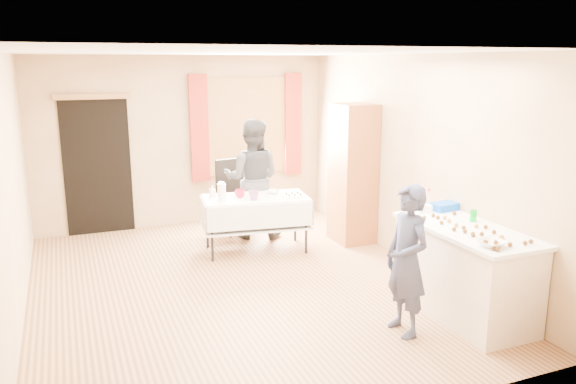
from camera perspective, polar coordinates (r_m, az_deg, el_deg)
name	(u,v)px	position (r m, az deg, el deg)	size (l,w,h in m)	color
floor	(239,286)	(6.57, -5.01, -9.46)	(4.50, 5.50, 0.02)	#9E7047
ceiling	(234,51)	(6.07, -5.52, 14.04)	(4.50, 5.50, 0.02)	white
wall_back	(184,142)	(8.83, -10.49, 5.06)	(4.50, 0.02, 2.60)	tan
wall_front	(360,251)	(3.71, 7.29, -5.98)	(4.50, 0.02, 2.60)	tan
wall_left	(8,192)	(5.96, -26.53, 0.03)	(0.02, 5.50, 2.60)	tan
wall_right	(411,161)	(7.16, 12.36, 3.12)	(0.02, 5.50, 2.60)	tan
window_frame	(247,126)	(9.02, -4.22, 6.69)	(1.32, 0.06, 1.52)	olive
window_pane	(247,126)	(9.00, -4.19, 6.68)	(1.20, 0.02, 1.40)	white
curtain_left	(199,129)	(8.76, -9.00, 6.38)	(0.28, 0.06, 1.65)	maroon
curtain_right	(293,124)	(9.24, 0.52, 6.88)	(0.28, 0.06, 1.65)	maroon
doorway	(97,167)	(8.68, -18.79, 2.44)	(0.95, 0.04, 2.00)	black
door_lintel	(92,96)	(8.54, -19.29, 9.15)	(1.05, 0.06, 0.08)	olive
cabinet	(353,174)	(7.91, 6.60, 1.86)	(0.50, 0.60, 1.94)	brown
counter	(464,271)	(5.96, 17.47, -7.69)	(0.74, 1.55, 0.91)	beige
party_table	(256,219)	(7.55, -3.29, -2.73)	(1.49, 0.91, 0.75)	black
chair	(236,211)	(8.42, -5.35, -1.93)	(0.51, 0.51, 1.09)	black
girl	(407,261)	(5.32, 11.99, -6.85)	(0.36, 0.53, 1.43)	#222744
woman	(252,179)	(8.07, -3.66, 1.34)	(1.04, 0.95, 1.72)	black
soda_can	(473,216)	(6.04, 18.31, -2.30)	(0.07, 0.07, 0.12)	#02A01C
mixing_bowl	(491,243)	(5.30, 19.94, -4.93)	(0.27, 0.27, 0.06)	white
foam_block	(424,209)	(6.26, 13.67, -1.65)	(0.15, 0.10, 0.08)	white
blue_basket	(444,206)	(6.41, 15.58, -1.41)	(0.30, 0.20, 0.08)	blue
pitcher	(222,192)	(7.28, -6.75, -0.03)	(0.11, 0.11, 0.22)	silver
cup_red	(240,193)	(7.45, -4.92, -0.14)	(0.15, 0.15, 0.10)	#BA1431
cup_rainbow	(254,195)	(7.28, -3.51, -0.34)	(0.17, 0.17, 0.12)	red
small_bowl	(273,192)	(7.64, -1.50, 0.02)	(0.17, 0.17, 0.05)	white
pastry_tray	(293,196)	(7.47, 0.55, -0.39)	(0.28, 0.20, 0.02)	white
bottle	(212,191)	(7.53, -7.69, 0.12)	(0.08, 0.08, 0.15)	white
cake_balls	(477,232)	(5.62, 18.64, -3.89)	(0.48, 1.15, 0.04)	#3F2314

